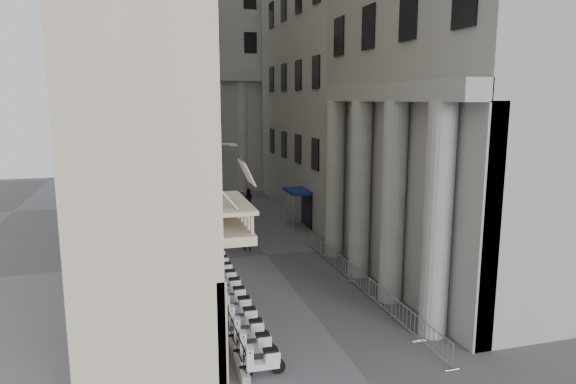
% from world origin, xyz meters
% --- Properties ---
extents(far_building, '(22.00, 10.00, 30.00)m').
position_xyz_m(far_building, '(0.00, 48.00, 15.00)').
color(far_building, '#ACA9A3').
rests_on(far_building, ground).
extents(iron_fence, '(0.30, 28.00, 1.40)m').
position_xyz_m(iron_fence, '(-4.30, 18.00, 0.00)').
color(iron_fence, black).
rests_on(iron_fence, ground).
extents(blue_awning, '(1.60, 3.00, 3.00)m').
position_xyz_m(blue_awning, '(4.15, 26.00, 0.00)').
color(blue_awning, navy).
rests_on(blue_awning, ground).
extents(flag, '(1.00, 1.40, 8.20)m').
position_xyz_m(flag, '(-4.00, 5.00, 0.00)').
color(flag, '#9E0C11').
rests_on(flag, ground).
extents(scooter_0, '(1.41, 0.59, 1.50)m').
position_xyz_m(scooter_0, '(-3.56, 4.68, 0.00)').
color(scooter_0, silver).
rests_on(scooter_0, ground).
extents(scooter_1, '(1.41, 0.59, 1.50)m').
position_xyz_m(scooter_1, '(-3.56, 6.00, 0.00)').
color(scooter_1, silver).
rests_on(scooter_1, ground).
extents(scooter_2, '(1.41, 0.59, 1.50)m').
position_xyz_m(scooter_2, '(-3.56, 7.32, 0.00)').
color(scooter_2, silver).
rests_on(scooter_2, ground).
extents(scooter_3, '(1.41, 0.59, 1.50)m').
position_xyz_m(scooter_3, '(-3.56, 8.63, 0.00)').
color(scooter_3, silver).
rests_on(scooter_3, ground).
extents(scooter_4, '(1.41, 0.59, 1.50)m').
position_xyz_m(scooter_4, '(-3.56, 9.95, 0.00)').
color(scooter_4, silver).
rests_on(scooter_4, ground).
extents(scooter_5, '(1.41, 0.59, 1.50)m').
position_xyz_m(scooter_5, '(-3.56, 11.27, 0.00)').
color(scooter_5, silver).
rests_on(scooter_5, ground).
extents(scooter_6, '(1.41, 0.59, 1.50)m').
position_xyz_m(scooter_6, '(-3.56, 12.59, 0.00)').
color(scooter_6, silver).
rests_on(scooter_6, ground).
extents(scooter_7, '(1.41, 0.59, 1.50)m').
position_xyz_m(scooter_7, '(-3.56, 13.91, 0.00)').
color(scooter_7, silver).
rests_on(scooter_7, ground).
extents(scooter_8, '(1.41, 0.59, 1.50)m').
position_xyz_m(scooter_8, '(-3.56, 15.23, 0.00)').
color(scooter_8, silver).
rests_on(scooter_8, ground).
extents(scooter_9, '(1.41, 0.59, 1.50)m').
position_xyz_m(scooter_9, '(-3.56, 16.54, 0.00)').
color(scooter_9, silver).
rests_on(scooter_9, ground).
extents(scooter_10, '(1.41, 0.59, 1.50)m').
position_xyz_m(scooter_10, '(-3.56, 17.86, 0.00)').
color(scooter_10, silver).
rests_on(scooter_10, ground).
extents(scooter_11, '(1.41, 0.59, 1.50)m').
position_xyz_m(scooter_11, '(-3.56, 19.18, 0.00)').
color(scooter_11, silver).
rests_on(scooter_11, ground).
extents(scooter_12, '(1.41, 0.59, 1.50)m').
position_xyz_m(scooter_12, '(-3.56, 20.50, 0.00)').
color(scooter_12, silver).
rests_on(scooter_12, ground).
extents(scooter_13, '(1.41, 0.59, 1.50)m').
position_xyz_m(scooter_13, '(-3.56, 21.82, 0.00)').
color(scooter_13, silver).
rests_on(scooter_13, ground).
extents(barrier_0, '(0.60, 2.40, 1.10)m').
position_xyz_m(barrier_0, '(3.37, 4.28, 0.00)').
color(barrier_0, '#A9ACB1').
rests_on(barrier_0, ground).
extents(barrier_1, '(0.60, 2.40, 1.10)m').
position_xyz_m(barrier_1, '(3.37, 6.78, 0.00)').
color(barrier_1, '#A9ACB1').
rests_on(barrier_1, ground).
extents(barrier_2, '(0.60, 2.40, 1.10)m').
position_xyz_m(barrier_2, '(3.37, 9.28, 0.00)').
color(barrier_2, '#A9ACB1').
rests_on(barrier_2, ground).
extents(barrier_3, '(0.60, 2.40, 1.10)m').
position_xyz_m(barrier_3, '(3.37, 11.78, 0.00)').
color(barrier_3, '#A9ACB1').
rests_on(barrier_3, ground).
extents(barrier_4, '(0.60, 2.40, 1.10)m').
position_xyz_m(barrier_4, '(3.37, 14.28, 0.00)').
color(barrier_4, '#A9ACB1').
rests_on(barrier_4, ground).
extents(barrier_5, '(0.60, 2.40, 1.10)m').
position_xyz_m(barrier_5, '(3.37, 16.78, 0.00)').
color(barrier_5, '#A9ACB1').
rests_on(barrier_5, ground).
extents(barrier_6, '(0.60, 2.40, 1.10)m').
position_xyz_m(barrier_6, '(3.37, 19.28, 0.00)').
color(barrier_6, '#A9ACB1').
rests_on(barrier_6, ground).
extents(security_tent, '(4.31, 4.31, 3.50)m').
position_xyz_m(security_tent, '(-2.50, 24.54, 2.93)').
color(security_tent, silver).
rests_on(security_tent, ground).
extents(street_lamp, '(2.31, 1.07, 7.47)m').
position_xyz_m(street_lamp, '(-3.95, 18.79, 4.41)').
color(street_lamp, '#97999F').
rests_on(street_lamp, ground).
extents(info_kiosk, '(0.59, 1.00, 2.03)m').
position_xyz_m(info_kiosk, '(-4.19, 16.10, 1.03)').
color(info_kiosk, black).
rests_on(info_kiosk, ground).
extents(pedestrian_a, '(0.81, 0.67, 1.91)m').
position_xyz_m(pedestrian_a, '(-1.02, 20.50, 0.96)').
color(pedestrian_a, black).
rests_on(pedestrian_a, ground).
extents(pedestrian_b, '(1.13, 1.02, 1.90)m').
position_xyz_m(pedestrian_b, '(1.73, 33.87, 0.95)').
color(pedestrian_b, black).
rests_on(pedestrian_b, ground).
extents(pedestrian_c, '(0.86, 0.66, 1.56)m').
position_xyz_m(pedestrian_c, '(-1.06, 35.75, 0.78)').
color(pedestrian_c, black).
rests_on(pedestrian_c, ground).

